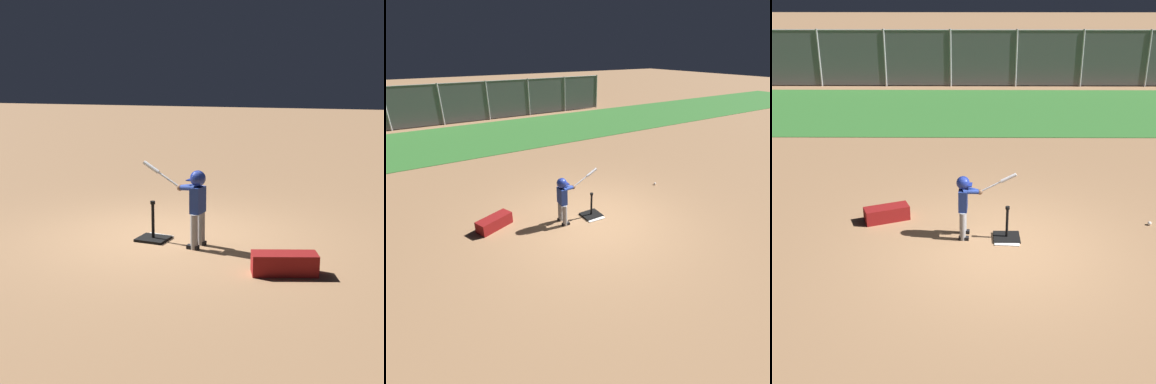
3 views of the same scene
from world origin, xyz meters
TOP-DOWN VIEW (x-y plane):
  - ground_plane at (0.00, 0.00)m, footprint 90.00×90.00m
  - grass_outfield_strip at (0.00, 9.17)m, footprint 56.00×5.93m
  - backstop_fence at (0.00, 12.84)m, footprint 17.89×0.08m
  - home_plate at (0.11, 0.24)m, footprint 0.47×0.47m
  - batting_tee at (0.10, 0.32)m, footprint 0.47×0.42m
  - batter_child at (-0.64, 0.38)m, footprint 1.05×0.37m
  - baseball at (2.83, 0.85)m, footprint 0.07×0.07m
  - bleachers_far_right at (-2.30, 14.18)m, footprint 3.13×2.34m
  - bleachers_right_center at (2.76, 14.65)m, footprint 3.77×2.33m
  - bleachers_left_center at (7.60, 14.79)m, footprint 4.01×1.96m
  - equipment_bag at (-2.15, 1.03)m, footprint 0.90×0.61m

SIDE VIEW (x-z plane):
  - ground_plane at x=0.00m, z-range 0.00..0.00m
  - grass_outfield_strip at x=0.00m, z-range 0.00..0.02m
  - home_plate at x=0.11m, z-range 0.00..0.02m
  - baseball at x=2.83m, z-range 0.00..0.07m
  - batting_tee at x=0.10m, z-range -0.24..0.39m
  - equipment_bag at x=-2.15m, z-range 0.00..0.28m
  - bleachers_left_center at x=7.60m, z-range -0.01..0.89m
  - bleachers_far_right at x=-2.30m, z-range -0.01..1.15m
  - bleachers_right_center at x=2.76m, z-range -0.01..1.20m
  - batter_child at x=-0.64m, z-range 0.12..1.37m
  - backstop_fence at x=0.00m, z-range 0.05..2.23m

